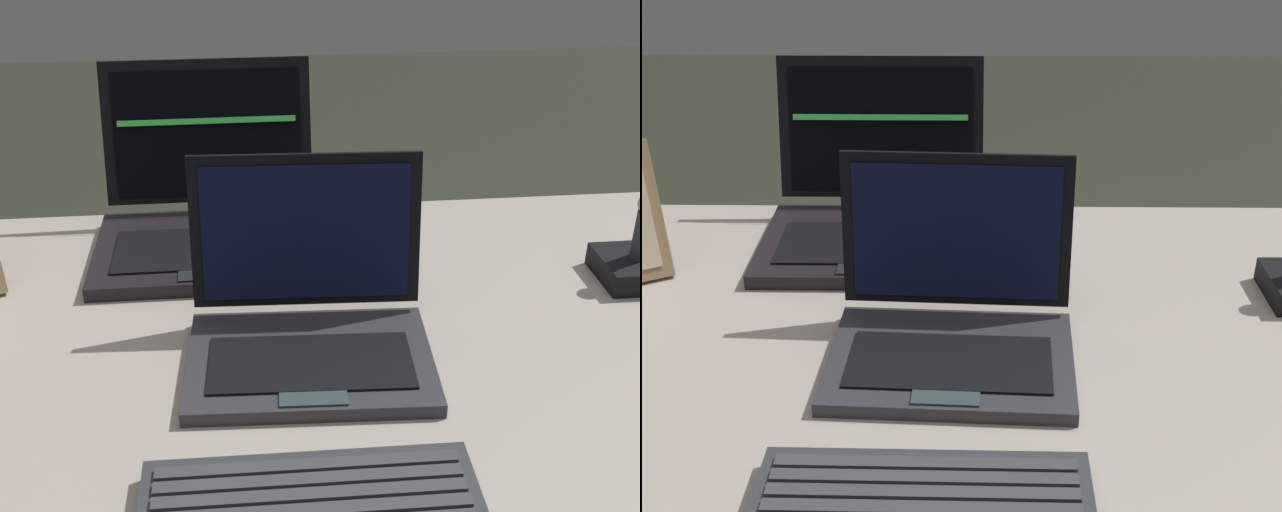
{
  "view_description": "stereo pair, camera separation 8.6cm",
  "coord_description": "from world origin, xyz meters",
  "views": [
    {
      "loc": [
        -0.09,
        -0.79,
        1.26
      ],
      "look_at": [
        -0.01,
        -0.04,
        0.85
      ],
      "focal_mm": 46.96,
      "sensor_mm": 36.0,
      "label": 1
    },
    {
      "loc": [
        -0.0,
        -0.79,
        1.26
      ],
      "look_at": [
        -0.01,
        -0.04,
        0.85
      ],
      "focal_mm": 46.96,
      "sensor_mm": 36.0,
      "label": 2
    }
  ],
  "objects": [
    {
      "name": "external_keyboard",
      "position": [
        -0.04,
        -0.26,
        0.73
      ],
      "size": [
        0.3,
        0.12,
        0.03
      ],
      "color": "#2D3135",
      "rests_on": "desk"
    },
    {
      "name": "desk",
      "position": [
        0.0,
        0.0,
        0.61
      ],
      "size": [
        1.45,
        0.77,
        0.72
      ],
      "color": "#A5988E",
      "rests_on": "ground"
    },
    {
      "name": "laptop_rear",
      "position": [
        -0.13,
        0.27,
        0.76
      ],
      "size": [
        0.32,
        0.28,
        0.23
      ],
      "color": "black",
      "rests_on": "desk"
    },
    {
      "name": "laptop_front",
      "position": [
        -0.02,
        -0.01,
        0.76
      ],
      "size": [
        0.28,
        0.23,
        0.21
      ],
      "color": "#2E2C33",
      "rests_on": "desk"
    }
  ]
}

